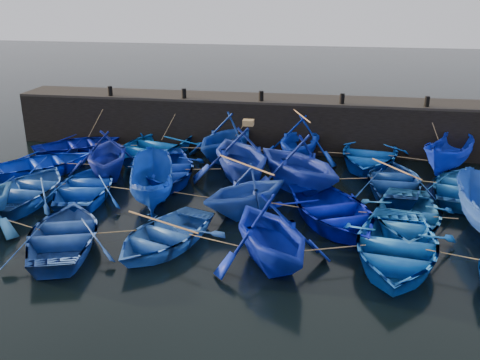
% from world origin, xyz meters
% --- Properties ---
extents(ground, '(120.00, 120.00, 0.00)m').
position_xyz_m(ground, '(0.00, 0.00, 0.00)').
color(ground, black).
rests_on(ground, ground).
extents(quay_wall, '(26.00, 2.50, 2.50)m').
position_xyz_m(quay_wall, '(0.00, 10.50, 1.25)').
color(quay_wall, black).
rests_on(quay_wall, ground).
extents(quay_top, '(26.00, 2.50, 0.12)m').
position_xyz_m(quay_top, '(0.00, 10.50, 2.56)').
color(quay_top, black).
rests_on(quay_top, quay_wall).
extents(bollard_0, '(0.24, 0.24, 0.50)m').
position_xyz_m(bollard_0, '(-8.00, 9.60, 2.87)').
color(bollard_0, black).
rests_on(bollard_0, quay_top).
extents(bollard_1, '(0.24, 0.24, 0.50)m').
position_xyz_m(bollard_1, '(-4.00, 9.60, 2.87)').
color(bollard_1, black).
rests_on(bollard_1, quay_top).
extents(bollard_2, '(0.24, 0.24, 0.50)m').
position_xyz_m(bollard_2, '(0.00, 9.60, 2.87)').
color(bollard_2, black).
rests_on(bollard_2, quay_top).
extents(bollard_3, '(0.24, 0.24, 0.50)m').
position_xyz_m(bollard_3, '(4.00, 9.60, 2.87)').
color(bollard_3, black).
rests_on(bollard_3, quay_top).
extents(bollard_4, '(0.24, 0.24, 0.50)m').
position_xyz_m(bollard_4, '(8.00, 9.60, 2.87)').
color(bollard_4, black).
rests_on(bollard_4, quay_top).
extents(boat_0, '(5.37, 5.20, 0.91)m').
position_xyz_m(boat_0, '(-9.07, 7.56, 0.45)').
color(boat_0, '#000A7C').
rests_on(boat_0, ground).
extents(boat_1, '(5.55, 6.69, 1.20)m').
position_xyz_m(boat_1, '(-5.09, 7.66, 0.60)').
color(boat_1, '#034090').
rests_on(boat_1, ground).
extents(boat_2, '(5.17, 5.53, 2.35)m').
position_xyz_m(boat_2, '(-1.46, 7.80, 1.17)').
color(boat_2, navy).
rests_on(boat_2, ground).
extents(boat_3, '(4.43, 4.92, 2.30)m').
position_xyz_m(boat_3, '(2.10, 8.09, 1.15)').
color(boat_3, '#0729CA').
rests_on(boat_3, ground).
extents(boat_4, '(4.82, 6.11, 1.15)m').
position_xyz_m(boat_4, '(5.39, 8.07, 0.57)').
color(boat_4, '#053B9F').
rests_on(boat_4, ground).
extents(boat_5, '(3.48, 4.53, 1.66)m').
position_xyz_m(boat_5, '(8.89, 7.59, 0.83)').
color(boat_5, '#0D27CF').
rests_on(boat_5, ground).
extents(boat_6, '(5.60, 5.58, 0.96)m').
position_xyz_m(boat_6, '(-9.32, 4.42, 0.48)').
color(boat_6, '#0326CB').
rests_on(boat_6, ground).
extents(boat_7, '(4.83, 5.20, 2.24)m').
position_xyz_m(boat_7, '(-6.16, 4.47, 1.12)').
color(boat_7, navy).
rests_on(boat_7, ground).
extents(boat_8, '(5.16, 6.11, 1.08)m').
position_xyz_m(boat_8, '(-3.53, 4.50, 0.54)').
color(boat_8, '#0C2EBA').
rests_on(boat_8, ground).
extents(boat_9, '(5.94, 6.23, 2.56)m').
position_xyz_m(boat_9, '(-0.23, 4.86, 1.28)').
color(boat_9, '#183098').
rests_on(boat_9, ground).
extents(boat_10, '(6.29, 6.29, 2.51)m').
position_xyz_m(boat_10, '(2.27, 4.23, 1.26)').
color(boat_10, '#152A9E').
rests_on(boat_10, ground).
extents(boat_11, '(3.54, 4.83, 0.98)m').
position_xyz_m(boat_11, '(6.25, 4.77, 0.49)').
color(boat_11, navy).
rests_on(boat_11, ground).
extents(boat_12, '(4.19, 5.02, 0.90)m').
position_xyz_m(boat_12, '(8.81, 4.64, 0.45)').
color(boat_12, '#134F90').
rests_on(boat_12, ground).
extents(boat_13, '(3.47, 4.84, 1.00)m').
position_xyz_m(boat_13, '(-8.21, 1.30, 0.50)').
color(boat_13, '#1C4A9B').
rests_on(boat_13, ground).
extents(boat_14, '(4.06, 5.12, 0.95)m').
position_xyz_m(boat_14, '(-6.09, 1.99, 0.48)').
color(boat_14, '#0F41C0').
rests_on(boat_14, ground).
extents(boat_15, '(2.90, 4.78, 1.73)m').
position_xyz_m(boat_15, '(-3.28, 1.83, 0.87)').
color(boat_15, navy).
rests_on(boat_15, ground).
extents(boat_16, '(4.89, 4.90, 1.96)m').
position_xyz_m(boat_16, '(0.52, 1.39, 0.98)').
color(boat_16, '#1E43B5').
rests_on(boat_16, ground).
extents(boat_17, '(5.55, 6.23, 1.07)m').
position_xyz_m(boat_17, '(3.73, 1.07, 0.53)').
color(boat_17, '#000A9D').
rests_on(boat_17, ground).
extents(boat_18, '(4.01, 5.23, 1.01)m').
position_xyz_m(boat_18, '(6.30, 1.08, 0.50)').
color(boat_18, '#195BA2').
rests_on(boat_18, ground).
extents(boat_21, '(4.68, 5.56, 0.98)m').
position_xyz_m(boat_21, '(-4.90, -2.18, 0.49)').
color(boat_21, navy).
rests_on(boat_21, ground).
extents(boat_22, '(4.39, 5.12, 0.90)m').
position_xyz_m(boat_22, '(-1.73, -1.69, 0.45)').
color(boat_22, blue).
rests_on(boat_22, ground).
extents(boat_23, '(5.33, 5.55, 2.25)m').
position_xyz_m(boat_23, '(1.86, -2.26, 1.13)').
color(boat_23, '#071A9C').
rests_on(boat_23, ground).
extents(boat_24, '(4.51, 5.84, 1.12)m').
position_xyz_m(boat_24, '(5.65, -1.51, 0.56)').
color(boat_24, blue).
rests_on(boat_24, ground).
extents(wooden_crate, '(0.45, 0.40, 0.24)m').
position_xyz_m(wooden_crate, '(0.07, 4.86, 2.68)').
color(wooden_crate, olive).
rests_on(wooden_crate, boat_9).
extents(mooring_ropes, '(18.01, 11.80, 2.10)m').
position_xyz_m(mooring_ropes, '(0.12, 4.98, 0.88)').
color(mooring_ropes, tan).
rests_on(mooring_ropes, ground).
extents(loose_oars, '(10.24, 11.86, 1.46)m').
position_xyz_m(loose_oars, '(1.78, 3.14, 1.56)').
color(loose_oars, '#99724C').
rests_on(loose_oars, ground).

